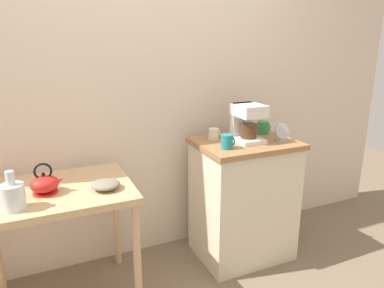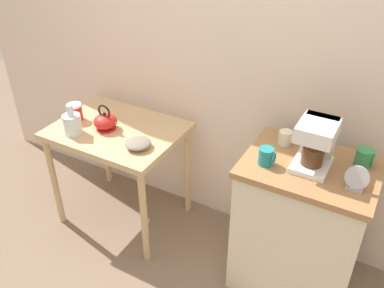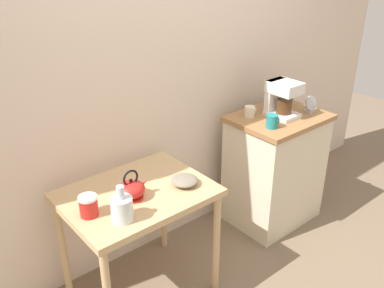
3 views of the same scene
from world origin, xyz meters
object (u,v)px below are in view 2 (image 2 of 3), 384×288
canister_enamel (75,112)px  bowl_stoneware (138,143)px  teakettle (106,122)px  table_clock (357,180)px  mug_small_cream (286,138)px  mug_dark_teal (266,156)px  mug_tall_green (365,158)px  coffee_maker (316,142)px  glass_carafe_vase (72,124)px

canister_enamel → bowl_stoneware: bearing=-8.1°
teakettle → canister_enamel: (-0.26, 0.00, 0.00)m
bowl_stoneware → table_clock: table_clock is taller
canister_enamel → mug_small_cream: 1.40m
teakettle → canister_enamel: bearing=179.6°
bowl_stoneware → canister_enamel: 0.58m
teakettle → mug_dark_teal: 1.11m
mug_tall_green → mug_small_cream: 0.41m
bowl_stoneware → mug_dark_teal: (0.79, 0.03, 0.15)m
mug_dark_teal → mug_small_cream: mug_dark_teal is taller
canister_enamel → coffee_maker: size_ratio=0.44×
teakettle → mug_small_cream: size_ratio=2.30×
teakettle → canister_enamel: teakettle is taller
mug_tall_green → mug_small_cream: bearing=179.9°
teakettle → table_clock: (1.54, -0.04, 0.13)m
teakettle → mug_small_cream: 1.15m
glass_carafe_vase → coffee_maker: coffee_maker is taller
glass_carafe_vase → mug_small_cream: size_ratio=2.47×
teakettle → glass_carafe_vase: (-0.15, -0.14, 0.02)m
canister_enamel → mug_dark_teal: 1.37m
table_clock → glass_carafe_vase: bearing=-176.5°
canister_enamel → mug_small_cream: mug_small_cream is taller
table_clock → coffee_maker: bearing=157.0°
bowl_stoneware → canister_enamel: (-0.57, 0.08, 0.03)m
canister_enamel → mug_dark_teal: size_ratio=1.23×
mug_dark_teal → mug_small_cream: 0.23m
coffee_maker → canister_enamel: bearing=-178.0°
canister_enamel → mug_small_cream: (1.39, 0.18, 0.12)m
table_clock → mug_tall_green: bearing=90.0°
canister_enamel → mug_tall_green: size_ratio=1.20×
glass_carafe_vase → mug_tall_green: (1.69, 0.33, 0.11)m
glass_carafe_vase → mug_small_cream: (1.28, 0.33, 0.10)m
bowl_stoneware → mug_small_cream: 0.87m
mug_small_cream → table_clock: table_clock is taller
coffee_maker → mug_small_cream: 0.25m
mug_dark_teal → coffee_maker: bearing=26.8°
glass_carafe_vase → canister_enamel: glass_carafe_vase is taller
canister_enamel → coffee_maker: (1.57, 0.06, 0.22)m
mug_dark_teal → bowl_stoneware: bearing=-177.9°
bowl_stoneware → teakettle: teakettle is taller
mug_dark_teal → canister_enamel: bearing=177.8°
canister_enamel → mug_dark_teal: mug_dark_teal is taller
mug_dark_teal → mug_small_cream: bearing=83.4°
mug_small_cream → table_clock: (0.41, -0.22, 0.02)m
bowl_stoneware → canister_enamel: canister_enamel is taller
teakettle → table_clock: 1.55m
coffee_maker → mug_small_cream: coffee_maker is taller
coffee_maker → bowl_stoneware: bearing=-172.2°
canister_enamel → table_clock: (1.80, -0.04, 0.13)m
glass_carafe_vase → canister_enamel: size_ratio=1.75×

